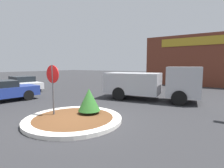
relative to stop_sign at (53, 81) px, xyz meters
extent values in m
plane|color=#2D2D30|center=(1.07, 0.16, -1.66)|extent=(120.00, 120.00, 0.00)
cylinder|color=silver|center=(1.07, 0.16, -1.59)|extent=(4.07, 4.07, 0.15)
cylinder|color=brown|center=(1.07, 0.16, -1.58)|extent=(3.34, 3.34, 0.15)
cylinder|color=#4C4C51|center=(0.00, 0.00, -0.48)|extent=(0.07, 0.07, 2.37)
cylinder|color=#B71414|center=(0.00, 0.00, 0.30)|extent=(0.78, 0.03, 0.78)
cylinder|color=brown|center=(1.21, 1.01, -1.44)|extent=(0.08, 0.08, 0.12)
cone|color=#2D6B28|center=(1.21, 1.01, -0.87)|extent=(1.01, 1.01, 1.02)
cube|color=#B2B2B7|center=(4.23, 6.59, -0.34)|extent=(2.25, 2.34, 1.86)
cube|color=#B2B2B7|center=(0.95, 6.10, -0.56)|extent=(3.96, 2.70, 1.42)
cube|color=black|center=(4.91, 6.69, -0.01)|extent=(0.31, 1.84, 0.65)
cylinder|color=black|center=(3.90, 7.55, -1.22)|extent=(0.91, 0.37, 0.88)
cylinder|color=black|center=(4.19, 5.57, -1.22)|extent=(0.91, 0.37, 0.88)
cylinder|color=black|center=(0.14, 6.99, -1.22)|extent=(0.91, 0.37, 0.88)
cylinder|color=black|center=(0.43, 5.01, -1.22)|extent=(0.91, 0.37, 0.88)
cube|color=brown|center=(4.25, 19.26, 1.23)|extent=(12.69, 6.00, 5.77)
cube|color=#B28E23|center=(4.25, 16.23, 3.30)|extent=(8.88, 0.08, 0.90)
cube|color=navy|center=(-5.72, 0.53, -1.04)|extent=(2.44, 4.46, 0.65)
cylinder|color=black|center=(-6.33, 1.96, -1.32)|extent=(0.30, 0.71, 0.69)
cylinder|color=black|center=(-4.69, 1.70, -1.32)|extent=(0.30, 0.71, 0.69)
cube|color=silver|center=(-9.41, 4.12, -1.12)|extent=(4.67, 2.62, 0.57)
cube|color=black|center=(-9.63, 4.16, -0.58)|extent=(2.37, 2.01, 0.50)
cylinder|color=black|center=(-7.91, 4.74, -1.36)|extent=(0.63, 0.31, 0.61)
cylinder|color=black|center=(-8.21, 3.02, -1.36)|extent=(0.63, 0.31, 0.61)
cylinder|color=black|center=(-10.61, 5.21, -1.36)|extent=(0.63, 0.31, 0.61)
cylinder|color=black|center=(-10.90, 3.49, -1.36)|extent=(0.63, 0.31, 0.61)
camera|label=1|loc=(6.32, -5.02, 0.68)|focal=28.00mm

